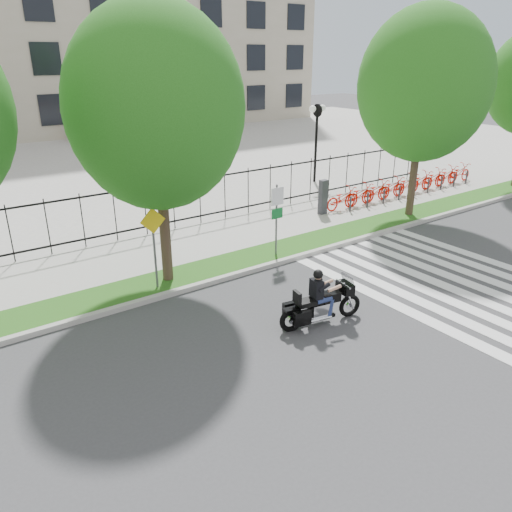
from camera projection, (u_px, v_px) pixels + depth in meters
ground at (335, 325)px, 13.21m from camera, size 120.00×120.00×0.00m
curb at (247, 271)px, 16.27m from camera, size 60.00×0.20×0.15m
grass_verge at (233, 263)px, 16.91m from camera, size 60.00×1.50×0.15m
sidewalk at (197, 242)px, 18.79m from camera, size 60.00×3.50×0.15m
plaza at (62, 165)px, 32.02m from camera, size 80.00×34.00×0.10m
crosswalk_stripes at (445, 280)px, 15.82m from camera, size 5.70×8.00×0.01m
iron_fence at (174, 204)px, 19.71m from camera, size 30.00×0.06×2.00m
lamp_post_right at (317, 124)px, 26.44m from camera, size 1.06×0.70×4.25m
street_tree_1 at (156, 108)px, 13.64m from camera, size 4.94×4.94×8.00m
street_tree_2 at (424, 85)px, 19.84m from camera, size 5.28×5.28×8.40m
bike_share_station at (405, 185)px, 24.71m from camera, size 11.12×0.87×1.50m
sign_pole_regulatory at (277, 211)px, 16.85m from camera, size 0.50×0.09×2.50m
sign_pole_warning at (154, 237)px, 14.42m from camera, size 0.78×0.09×2.49m
motorcycle_rider at (321, 302)px, 13.06m from camera, size 2.45×0.94×1.91m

